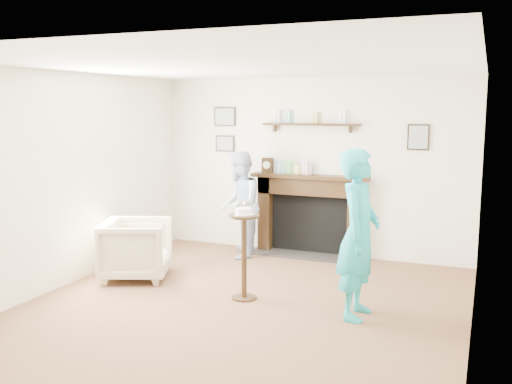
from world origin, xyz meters
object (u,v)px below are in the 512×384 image
woman (356,316)px  pedestal_table (244,240)px  man (240,257)px  armchair (137,278)px

woman → pedestal_table: pedestal_table is taller
man → woman: woman is taller
pedestal_table → woman: bearing=-2.9°
man → pedestal_table: (0.76, -1.60, 0.66)m
man → woman: 2.62m
armchair → pedestal_table: size_ratio=0.74×
man → pedestal_table: pedestal_table is taller
pedestal_table → man: bearing=115.5°
woman → pedestal_table: (-1.27, 0.06, 0.66)m
man → pedestal_table: bearing=7.4°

